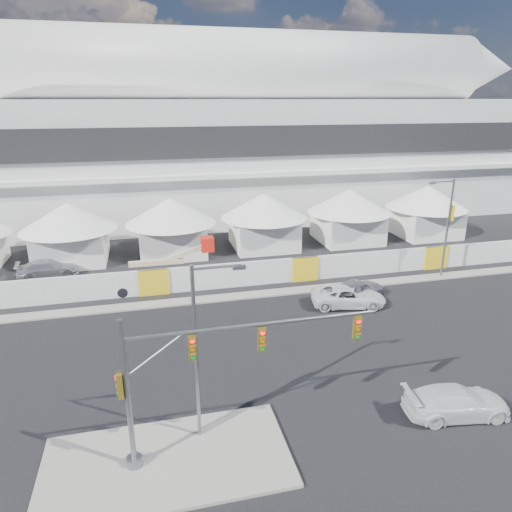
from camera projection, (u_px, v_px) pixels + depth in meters
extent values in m
plane|color=black|center=(286.00, 397.00, 22.72)|extent=(160.00, 160.00, 0.00)
cube|color=gray|center=(167.00, 462.00, 18.61)|extent=(10.00, 5.00, 0.15)
cube|color=gray|center=(468.00, 274.00, 38.61)|extent=(80.00, 1.20, 0.12)
cube|color=silver|center=(252.00, 155.00, 60.78)|extent=(80.00, 24.00, 14.00)
cube|color=black|center=(277.00, 141.00, 48.70)|extent=(68.00, 0.30, 3.20)
cube|color=white|center=(278.00, 174.00, 49.62)|extent=(72.00, 0.80, 0.50)
cylinder|color=white|center=(255.00, 66.00, 55.41)|extent=(57.60, 8.40, 8.40)
cylinder|color=white|center=(271.00, 70.00, 55.99)|extent=(51.60, 6.80, 6.80)
cylinder|color=white|center=(287.00, 74.00, 56.57)|extent=(45.60, 5.20, 5.20)
cone|color=white|center=(487.00, 68.00, 62.60)|extent=(8.00, 7.60, 7.60)
cube|color=white|center=(72.00, 245.00, 41.40)|extent=(6.00, 6.00, 3.00)
cone|color=white|center=(68.00, 216.00, 40.51)|extent=(8.40, 8.40, 2.40)
cube|color=white|center=(172.00, 238.00, 43.39)|extent=(6.00, 6.00, 3.00)
cone|color=white|center=(170.00, 211.00, 42.51)|extent=(8.40, 8.40, 2.40)
cube|color=white|center=(264.00, 232.00, 45.38)|extent=(6.00, 6.00, 3.00)
cone|color=white|center=(264.00, 206.00, 44.50)|extent=(8.40, 8.40, 2.40)
cube|color=white|center=(347.00, 227.00, 47.37)|extent=(6.00, 6.00, 3.00)
cone|color=white|center=(349.00, 201.00, 46.49)|extent=(8.40, 8.40, 2.40)
cube|color=white|center=(424.00, 221.00, 49.36)|extent=(6.00, 6.00, 3.00)
cone|color=white|center=(427.00, 197.00, 48.48)|extent=(8.40, 8.40, 2.40)
cube|color=white|center=(304.00, 269.00, 37.04)|extent=(70.00, 0.25, 2.00)
imported|color=#A5A4A8|center=(357.00, 290.00, 33.45)|extent=(3.70, 5.14, 1.63)
imported|color=white|center=(348.00, 296.00, 32.57)|extent=(3.50, 5.66, 1.46)
imported|color=white|center=(457.00, 402.00, 21.26)|extent=(2.62, 5.13, 1.43)
imported|color=silver|center=(48.00, 268.00, 37.97)|extent=(2.47, 5.01, 1.40)
cylinder|color=gray|center=(128.00, 397.00, 17.27)|extent=(0.22, 0.22, 6.51)
cylinder|color=gray|center=(135.00, 461.00, 18.27)|extent=(0.63, 0.63, 0.40)
cylinder|color=gray|center=(255.00, 325.00, 17.57)|extent=(9.92, 0.14, 0.14)
cube|color=#594714|center=(192.00, 347.00, 17.24)|extent=(0.32, 0.22, 1.05)
cube|color=#594714|center=(262.00, 339.00, 17.84)|extent=(0.32, 0.22, 1.05)
cube|color=#594714|center=(357.00, 327.00, 18.74)|extent=(0.32, 0.22, 1.05)
cube|color=#594714|center=(120.00, 386.00, 17.04)|extent=(0.22, 0.32, 1.05)
cylinder|color=slate|center=(196.00, 355.00, 18.72)|extent=(0.16, 0.16, 7.93)
cylinder|color=slate|center=(217.00, 267.00, 17.69)|extent=(1.94, 0.11, 0.11)
cube|color=slate|center=(239.00, 267.00, 17.92)|extent=(0.53, 0.22, 0.13)
cylinder|color=gray|center=(447.00, 230.00, 36.69)|extent=(0.16, 0.16, 8.21)
cylinder|color=gray|center=(443.00, 182.00, 35.18)|extent=(2.01, 0.11, 0.11)
cube|color=gray|center=(432.00, 183.00, 35.01)|extent=(0.55, 0.23, 0.14)
cube|color=yellow|center=(452.00, 213.00, 36.29)|extent=(0.03, 0.55, 1.28)
cube|color=red|center=(141.00, 283.00, 35.21)|extent=(3.97, 1.80, 1.21)
cube|color=beige|center=(157.00, 262.00, 34.98)|extent=(4.17, 0.43, 0.38)
cube|color=beige|center=(188.00, 252.00, 35.30)|extent=(3.23, 0.37, 1.33)
cube|color=red|center=(207.00, 244.00, 35.46)|extent=(1.00, 1.00, 1.10)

